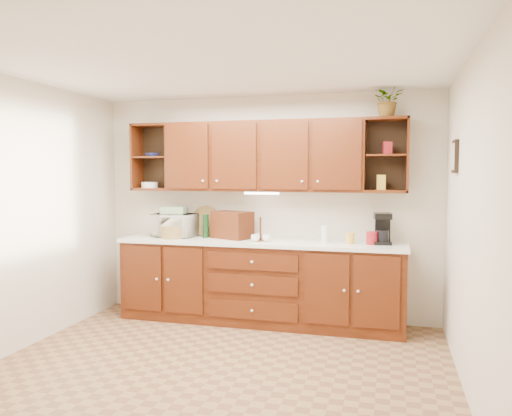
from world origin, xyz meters
The scene contains 26 objects.
floor centered at (0.00, 0.00, 0.00)m, with size 4.00×4.00×0.00m, color olive.
ceiling centered at (0.00, 0.00, 2.60)m, with size 4.00×4.00×0.00m, color white.
back_wall centered at (0.00, 1.75, 1.30)m, with size 4.00×4.00×0.00m, color beige.
left_wall centered at (-2.00, 0.00, 1.30)m, with size 3.50×3.50×0.00m, color beige.
right_wall centered at (2.00, 0.00, 1.30)m, with size 3.50×3.50×0.00m, color beige.
base_cabinets centered at (0.00, 1.45, 0.45)m, with size 3.20×0.60×0.90m, color #341306.
countertop centered at (0.00, 1.44, 0.92)m, with size 3.24×0.64×0.04m, color white.
upper_cabinets centered at (0.01, 1.59, 1.89)m, with size 3.20×0.33×0.80m.
undercabinet_light centered at (0.00, 1.53, 1.47)m, with size 0.40×0.05×0.03m, color white.
framed_picture centered at (1.98, 0.90, 1.85)m, with size 0.03×0.24×0.30m, color black.
wicker_basket centered at (-1.04, 1.37, 1.01)m, with size 0.26×0.26×0.14m, color #A57D45.
microwave centered at (-1.08, 1.52, 1.08)m, with size 0.50×0.34×0.27m, color silver.
towel_stack centered at (-1.08, 1.52, 1.26)m, with size 0.28×0.21×0.08m, color #CED363.
wine_bottle centered at (-0.68, 1.52, 1.08)m, with size 0.07×0.07×0.27m, color black.
woven_tray centered at (-0.75, 1.69, 0.95)m, with size 0.37×0.37×0.02m, color #A57D45.
bread_box centered at (-0.35, 1.54, 1.10)m, with size 0.45×0.28×0.31m, color #341306.
mug_tree centered at (0.02, 1.40, 0.98)m, with size 0.23×0.24×0.27m.
canister_red centered at (1.24, 1.45, 1.01)m, with size 0.12×0.12×0.14m, color maroon.
canister_white centered at (0.74, 1.44, 1.04)m, with size 0.08×0.08×0.19m, color white.
canister_yellow centered at (1.01, 1.47, 1.00)m, with size 0.09×0.09×0.11m, color gold.
coffee_maker centered at (1.34, 1.53, 1.10)m, with size 0.20×0.25×0.33m.
bowl_stack centered at (-1.37, 1.56, 1.92)m, with size 0.16×0.16×0.04m, color navy.
plate_stack centered at (-1.42, 1.58, 1.56)m, with size 0.20×0.20×0.07m, color white.
pantry_box_yellow centered at (1.32, 1.57, 1.60)m, with size 0.09×0.07×0.16m, color gold.
pantry_box_red centered at (1.38, 1.56, 1.97)m, with size 0.09×0.08×0.13m, color maroon.
potted_plant centered at (1.38, 1.54, 2.47)m, with size 0.32×0.28×0.36m, color #999999.
Camera 1 is at (1.41, -3.97, 1.70)m, focal length 35.00 mm.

